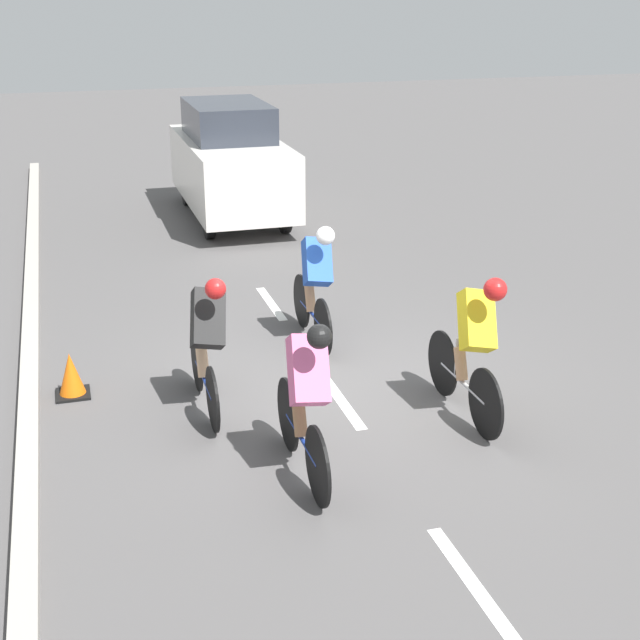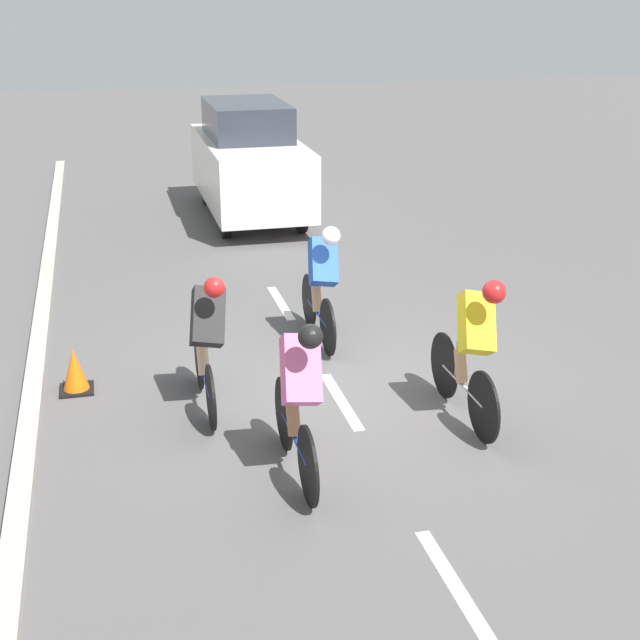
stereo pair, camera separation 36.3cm
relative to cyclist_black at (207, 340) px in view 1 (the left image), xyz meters
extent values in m
plane|color=#565454|center=(-1.39, -0.22, -0.80)|extent=(60.00, 60.00, 0.00)
cube|color=white|center=(-1.39, 3.35, -0.79)|extent=(0.12, 1.40, 0.01)
cube|color=white|center=(-1.39, 0.15, -0.79)|extent=(0.12, 1.40, 0.01)
cube|color=white|center=(-1.39, -3.05, -0.79)|extent=(0.12, 1.40, 0.01)
cube|color=#A8A399|center=(1.81, 0.15, -0.73)|extent=(0.20, 28.16, 0.14)
cylinder|color=black|center=(0.04, -0.57, -0.46)|extent=(0.03, 0.67, 0.67)
cylinder|color=black|center=(0.04, 0.42, -0.46)|extent=(0.03, 0.67, 0.67)
cylinder|color=navy|center=(0.04, -0.08, -0.46)|extent=(0.04, 1.00, 0.04)
cylinder|color=navy|center=(0.04, -0.25, -0.25)|extent=(0.04, 0.04, 0.42)
cylinder|color=yellow|center=(0.04, -0.13, -0.36)|extent=(0.07, 0.07, 0.16)
cylinder|color=#DBAD84|center=(0.04, -0.15, -0.28)|extent=(0.12, 0.23, 0.36)
cube|color=black|center=(-0.02, 0.02, 0.25)|extent=(0.42, 0.50, 0.64)
sphere|color=red|center=(-0.07, 0.24, 0.63)|extent=(0.21, 0.21, 0.21)
cylinder|color=black|center=(-1.57, -2.09, -0.45)|extent=(0.03, 0.69, 0.69)
cylinder|color=black|center=(-1.57, -1.12, -0.45)|extent=(0.03, 0.69, 0.69)
cylinder|color=navy|center=(-1.57, -1.61, -0.45)|extent=(0.04, 0.97, 0.04)
cylinder|color=navy|center=(-1.57, -1.78, -0.24)|extent=(0.04, 0.04, 0.42)
cylinder|color=yellow|center=(-1.57, -1.66, -0.35)|extent=(0.07, 0.07, 0.16)
cylinder|color=tan|center=(-1.57, -1.68, -0.27)|extent=(0.12, 0.23, 0.36)
cube|color=blue|center=(-1.60, -1.51, 0.25)|extent=(0.40, 0.49, 0.61)
sphere|color=white|center=(-1.64, -1.29, 0.63)|extent=(0.22, 0.22, 0.22)
cylinder|color=black|center=(-2.49, 0.29, -0.44)|extent=(0.03, 0.71, 0.71)
cylinder|color=black|center=(-2.49, 1.32, -0.44)|extent=(0.03, 0.71, 0.71)
cylinder|color=#B7B7BC|center=(-2.49, 0.80, -0.44)|extent=(0.04, 1.03, 0.04)
cylinder|color=#B7B7BC|center=(-2.49, 0.62, -0.23)|extent=(0.04, 0.04, 0.42)
cylinder|color=#1999D8|center=(-2.49, 0.75, -0.34)|extent=(0.07, 0.07, 0.16)
cylinder|color=tan|center=(-2.49, 0.73, -0.26)|extent=(0.12, 0.23, 0.36)
cube|color=yellow|center=(-2.55, 0.90, 0.27)|extent=(0.43, 0.50, 0.65)
sphere|color=red|center=(-2.61, 1.12, 0.66)|extent=(0.23, 0.23, 0.23)
cylinder|color=black|center=(-0.59, 0.99, -0.44)|extent=(0.03, 0.71, 0.71)
cylinder|color=black|center=(-0.59, 2.00, -0.44)|extent=(0.03, 0.71, 0.71)
cylinder|color=navy|center=(-0.59, 1.49, -0.44)|extent=(0.04, 1.01, 0.04)
cylinder|color=navy|center=(-0.59, 1.32, -0.23)|extent=(0.04, 0.04, 0.42)
cylinder|color=green|center=(-0.59, 1.44, -0.34)|extent=(0.07, 0.07, 0.16)
cylinder|color=#9E704C|center=(-0.59, 1.42, -0.26)|extent=(0.12, 0.23, 0.36)
cube|color=pink|center=(-0.62, 1.59, 0.28)|extent=(0.39, 0.51, 0.64)
sphere|color=black|center=(-0.66, 1.81, 0.67)|extent=(0.21, 0.21, 0.21)
cylinder|color=black|center=(-2.50, -6.63, -0.48)|extent=(0.14, 0.64, 0.64)
cylinder|color=black|center=(-1.14, -6.63, -0.48)|extent=(0.14, 0.64, 0.64)
cylinder|color=black|center=(-2.50, -9.22, -0.48)|extent=(0.14, 0.64, 0.64)
cylinder|color=black|center=(-1.14, -9.22, -0.48)|extent=(0.14, 0.64, 0.64)
cube|color=silver|center=(-1.82, -7.93, 0.11)|extent=(1.70, 4.17, 1.16)
cube|color=#2D333D|center=(-1.82, -8.14, 1.01)|extent=(1.39, 2.30, 0.64)
cube|color=black|center=(1.36, -0.80, -0.78)|extent=(0.36, 0.36, 0.03)
cone|color=orange|center=(1.36, -0.80, -0.54)|extent=(0.28, 0.28, 0.46)
camera|label=1|loc=(1.27, 8.34, 3.41)|focal=50.00mm
camera|label=2|loc=(0.92, 8.44, 3.41)|focal=50.00mm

